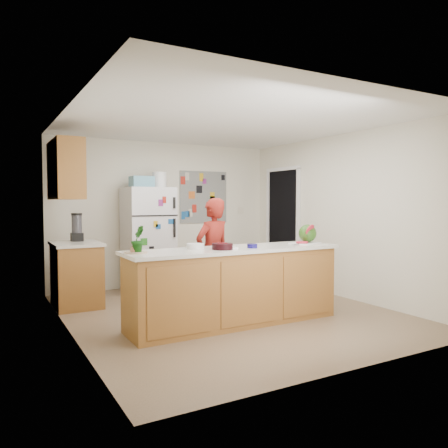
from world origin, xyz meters
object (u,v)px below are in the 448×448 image
person (213,255)px  cherry_bowl (222,246)px  refrigerator (148,239)px  watermelon (308,233)px

person → cherry_bowl: (-0.27, -0.76, 0.20)m
person → refrigerator: bearing=-94.6°
refrigerator → person: bearing=-79.9°
refrigerator → watermelon: bearing=-59.5°
person → watermelon: bearing=134.6°
refrigerator → cherry_bowl: bearing=-89.2°
refrigerator → watermelon: refrigerator is taller
watermelon → cherry_bowl: size_ratio=0.97×
refrigerator → watermelon: size_ratio=7.22×
refrigerator → cherry_bowl: (0.03, -2.47, 0.11)m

